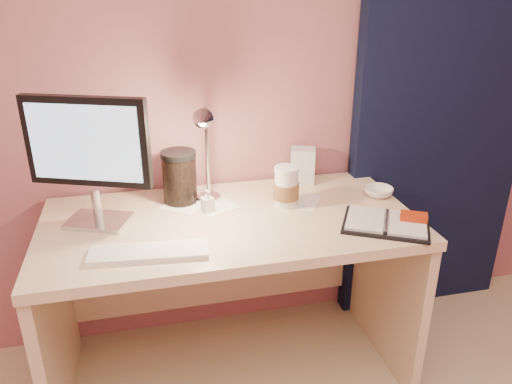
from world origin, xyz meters
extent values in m
plane|color=#A6606B|center=(0.00, 1.75, 1.25)|extent=(3.50, 0.00, 3.50)
cube|color=black|center=(1.05, 1.69, 1.10)|extent=(0.85, 0.08, 2.20)
cube|color=beige|center=(0.00, 1.38, 0.71)|extent=(1.40, 0.70, 0.04)
cube|color=beige|center=(-0.68, 1.38, 0.34)|extent=(0.04, 0.66, 0.69)
cube|color=beige|center=(0.68, 1.38, 0.34)|extent=(0.04, 0.66, 0.69)
cube|color=beige|center=(0.00, 1.71, 0.40)|extent=(1.32, 0.03, 0.55)
cube|color=silver|center=(-0.48, 1.46, 0.74)|extent=(0.26, 0.23, 0.01)
cylinder|color=silver|center=(-0.48, 1.46, 0.80)|extent=(0.04, 0.04, 0.12)
cube|color=black|center=(-0.48, 1.46, 1.05)|extent=(0.43, 0.20, 0.32)
cube|color=#A4C6DF|center=(-0.47, 1.43, 1.05)|extent=(0.37, 0.15, 0.27)
cube|color=white|center=(-0.31, 1.18, 0.74)|extent=(0.40, 0.15, 0.02)
cube|color=black|center=(0.55, 1.19, 0.74)|extent=(0.38, 0.35, 0.01)
cube|color=silver|center=(0.48, 1.23, 0.75)|extent=(0.21, 0.24, 0.01)
cube|color=silver|center=(0.61, 1.15, 0.75)|extent=(0.21, 0.24, 0.01)
cube|color=#B4300F|center=(0.64, 1.17, 0.76)|extent=(0.11, 0.09, 0.03)
cube|color=silver|center=(-0.04, 1.50, 0.73)|extent=(0.20, 0.20, 0.00)
cube|color=silver|center=(0.30, 1.47, 0.73)|extent=(0.22, 0.22, 0.00)
cube|color=silver|center=(-0.16, 1.54, 0.73)|extent=(0.20, 0.20, 0.00)
cylinder|color=silver|center=(0.24, 1.44, 0.80)|extent=(0.09, 0.09, 0.15)
cylinder|color=brown|center=(0.24, 1.44, 0.79)|extent=(0.10, 0.10, 0.06)
cylinder|color=silver|center=(0.24, 1.44, 0.89)|extent=(0.10, 0.10, 0.01)
imported|color=silver|center=(0.64, 1.44, 0.75)|extent=(0.15, 0.15, 0.04)
imported|color=silver|center=(-0.07, 1.45, 0.78)|extent=(0.05, 0.05, 0.09)
cylinder|color=black|center=(-0.16, 1.58, 0.83)|extent=(0.13, 0.13, 0.19)
cube|color=silver|center=(0.38, 1.66, 0.81)|extent=(0.13, 0.11, 0.16)
cylinder|color=silver|center=(-0.05, 1.57, 0.74)|extent=(0.10, 0.10, 0.02)
cylinder|color=silver|center=(-0.05, 1.57, 0.93)|extent=(0.02, 0.02, 0.37)
cone|color=silver|center=(-0.02, 1.40, 1.11)|extent=(0.09, 0.08, 0.08)
camera|label=1|loc=(-0.29, -0.29, 1.57)|focal=35.00mm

